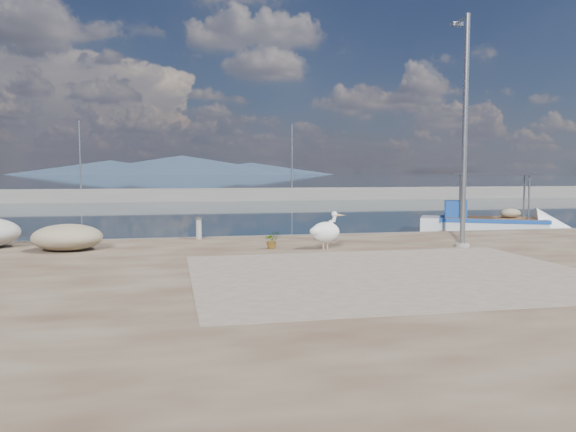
{
  "coord_description": "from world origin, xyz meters",
  "views": [
    {
      "loc": [
        -3.89,
        -14.74,
        2.79
      ],
      "look_at": [
        0.0,
        3.8,
        1.3
      ],
      "focal_mm": 35.0,
      "sensor_mm": 36.0,
      "label": 1
    }
  ],
  "objects_px": {
    "boat_right": "(490,226)",
    "bollard_near": "(199,227)",
    "pelican": "(326,231)",
    "lamp_post": "(464,139)"
  },
  "relations": [
    {
      "from": "pelican",
      "to": "lamp_post",
      "type": "bearing_deg",
      "value": -19.75
    },
    {
      "from": "bollard_near",
      "to": "pelican",
      "type": "bearing_deg",
      "value": -42.5
    },
    {
      "from": "pelican",
      "to": "lamp_post",
      "type": "relative_size",
      "value": 0.17
    },
    {
      "from": "lamp_post",
      "to": "pelican",
      "type": "bearing_deg",
      "value": 176.15
    },
    {
      "from": "boat_right",
      "to": "lamp_post",
      "type": "height_order",
      "value": "lamp_post"
    },
    {
      "from": "boat_right",
      "to": "bollard_near",
      "type": "distance_m",
      "value": 14.48
    },
    {
      "from": "pelican",
      "to": "lamp_post",
      "type": "height_order",
      "value": "lamp_post"
    },
    {
      "from": "boat_right",
      "to": "lamp_post",
      "type": "xyz_separation_m",
      "value": [
        -5.93,
        -8.01,
        3.55
      ]
    },
    {
      "from": "lamp_post",
      "to": "bollard_near",
      "type": "xyz_separation_m",
      "value": [
        -7.83,
        3.56,
        -2.89
      ]
    },
    {
      "from": "boat_right",
      "to": "bollard_near",
      "type": "height_order",
      "value": "boat_right"
    }
  ]
}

